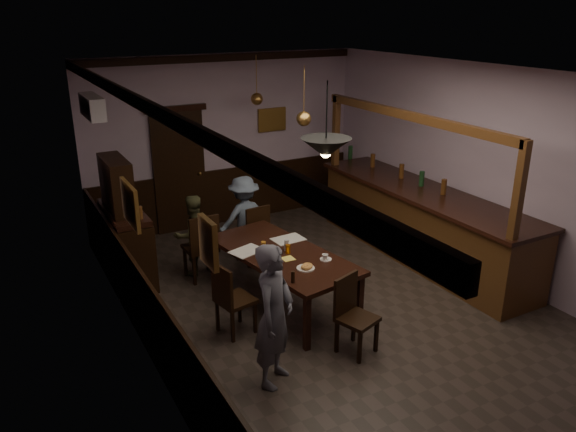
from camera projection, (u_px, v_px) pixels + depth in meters
room at (358, 207)px, 6.62m from camera, size 5.01×8.01×3.01m
dining_table at (282, 257)px, 7.25m from camera, size 1.34×2.33×0.75m
chair_far_left at (202, 244)px, 7.97m from camera, size 0.45×0.45×1.01m
chair_far_right at (255, 232)px, 8.50m from camera, size 0.46×0.46×0.95m
chair_near at (352, 311)px, 6.32m from camera, size 0.50×0.50×0.91m
chair_side at (230, 296)px, 6.63m from camera, size 0.47×0.47×0.93m
person_standing at (274, 316)px, 5.68m from camera, size 0.68×0.65×1.56m
person_seated_left at (193, 235)px, 8.16m from camera, size 0.63×0.52×1.21m
person_seated_right at (244, 218)px, 8.66m from camera, size 0.88×0.53×1.32m
newspaper_left at (247, 251)px, 7.26m from camera, size 0.49×0.41×0.01m
newspaper_right at (288, 239)px, 7.63m from camera, size 0.44×0.32×0.01m
napkin at (288, 259)px, 7.04m from camera, size 0.17×0.17×0.00m
saucer at (326, 259)px, 7.01m from camera, size 0.15×0.15×0.01m
coffee_cup at (325, 257)px, 6.97m from camera, size 0.09×0.09×0.07m
pastry_plate at (306, 268)px, 6.77m from camera, size 0.22×0.22×0.01m
pastry_ring_a at (306, 267)px, 6.74m from camera, size 0.13×0.13×0.04m
pastry_ring_b at (308, 266)px, 6.77m from camera, size 0.13×0.13×0.04m
soda_can at (288, 249)px, 7.18m from camera, size 0.07×0.07×0.12m
beer_glass at (264, 249)px, 7.08m from camera, size 0.06×0.06×0.20m
water_glass at (286, 245)px, 7.26m from camera, size 0.06×0.06×0.15m
pepper_mill at (293, 277)px, 6.41m from camera, size 0.04×0.04×0.14m
sideboard at (125, 232)px, 7.96m from camera, size 0.49×1.36×1.80m
bar_counter at (421, 222)px, 8.69m from camera, size 0.96×4.15×2.33m
door_back at (179, 173)px, 9.62m from camera, size 0.90×0.06×2.10m
ac_unit at (92, 107)px, 7.60m from camera, size 0.20×0.85×0.30m
picture_left_small at (208, 243)px, 3.97m from camera, size 0.04×0.28×0.36m
picture_left_large at (130, 205)px, 6.10m from camera, size 0.04×0.62×0.48m
picture_back at (272, 120)px, 10.17m from camera, size 0.55×0.04×0.42m
pendant_iron at (326, 148)px, 6.10m from camera, size 0.56×0.56×0.83m
pendant_brass_mid at (304, 119)px, 7.58m from camera, size 0.20×0.20×0.81m
pendant_brass_far at (257, 99)px, 9.21m from camera, size 0.20×0.20×0.81m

